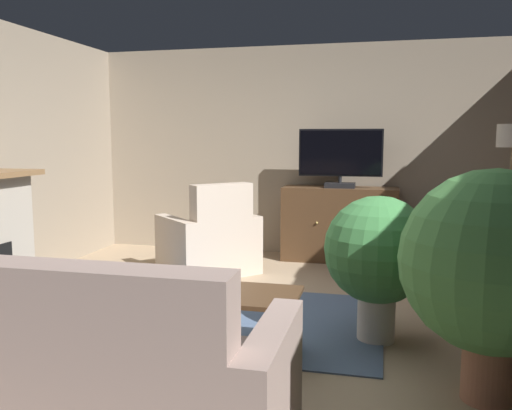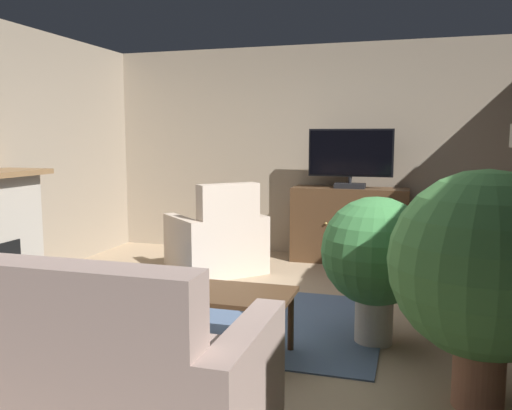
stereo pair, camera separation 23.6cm
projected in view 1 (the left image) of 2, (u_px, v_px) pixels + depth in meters
The scene contains 13 objects.
ground_plane at pixel (256, 329), 4.26m from camera, with size 6.09×6.19×0.04m, color tan.
wall_back at pixel (307, 151), 6.83m from camera, with size 6.09×0.10×2.66m, color gray.
rug_central at pixel (220, 317), 4.47m from camera, with size 2.67×1.73×0.01m, color slate.
tv_cabinet at pixel (339, 226), 6.50m from camera, with size 1.38×0.49×0.90m.
television at pixel (340, 157), 6.34m from camera, with size 1.00×0.20×0.70m.
coffee_table at pixel (217, 298), 3.64m from camera, with size 1.13×0.55×0.46m.
tv_remote at pixel (190, 285), 3.75m from camera, with size 0.17×0.05×0.02m, color black.
sofa_floral at pixel (130, 390), 2.47m from camera, with size 1.47×0.87×1.00m.
armchair_near_window at pixel (210, 244), 5.91m from camera, with size 1.23×1.24×1.02m.
potted_plant_tall_palm_by_window at pixel (493, 264), 2.97m from camera, with size 1.04×1.04×1.34m.
potted_plant_small_fern_corner at pixel (378, 253), 3.90m from camera, with size 0.79×0.79×1.09m.
cat at pixel (79, 326), 3.98m from camera, with size 0.71×0.23×0.21m.
floor_lamp at pixel (512, 151), 5.67m from camera, with size 0.33×0.33×1.65m.
Camera 1 is at (0.96, -3.99, 1.51)m, focal length 37.30 mm.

